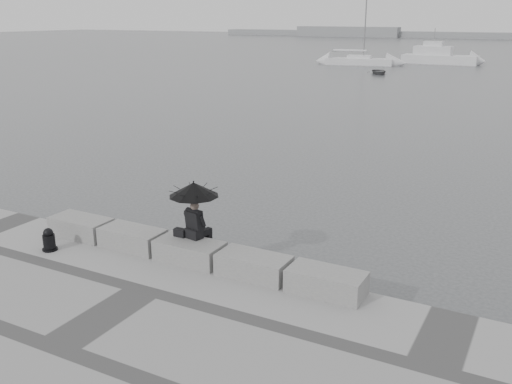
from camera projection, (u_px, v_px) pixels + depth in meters
The scene contains 13 objects.
ground at pixel (201, 273), 13.88m from camera, with size 360.00×360.00×0.00m, color #414346.
stone_block_far_left at pixel (81, 227), 14.81m from camera, with size 1.60×0.80×0.50m, color slate.
stone_block_left at pixel (133, 238), 14.04m from camera, with size 1.60×0.80×0.50m, color slate.
stone_block_centre at pixel (190, 251), 13.27m from camera, with size 1.60×0.80×0.50m, color slate.
stone_block_right at pixel (254, 266), 12.51m from camera, with size 1.60×0.80×0.50m, color slate.
stone_block_far_right at pixel (326, 282), 11.74m from camera, with size 1.60×0.80×0.50m, color slate.
seated_person at pixel (194, 197), 13.14m from camera, with size 1.17×1.17×1.39m.
bag at pixel (180, 233), 13.48m from camera, with size 0.29×0.17×0.19m, color black.
mooring_bollard at pixel (49, 241), 13.89m from camera, with size 0.37×0.37×0.58m.
distant_landmass at pixel (505, 36), 147.36m from camera, with size 180.00×8.00×2.80m.
sailboat_left at pixel (359, 61), 71.71m from camera, with size 8.58×3.66×12.90m.
motor_cruiser at pixel (440, 57), 72.99m from camera, with size 9.34×2.88×4.50m.
dinghy at pixel (379, 72), 60.36m from camera, with size 3.10×1.31×0.53m, color slate.
Camera 1 is at (7.15, -10.53, 6.02)m, focal length 40.00 mm.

